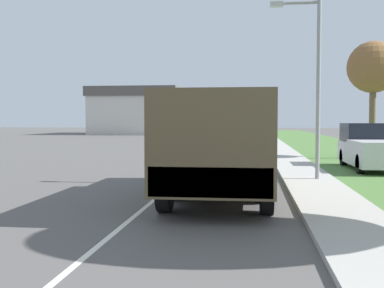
{
  "coord_description": "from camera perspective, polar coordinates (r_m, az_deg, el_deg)",
  "views": [
    {
      "loc": [
        2.52,
        -0.89,
        2.1
      ],
      "look_at": [
        0.69,
        13.98,
        1.35
      ],
      "focal_mm": 45.0,
      "sensor_mm": 36.0,
      "label": 1
    }
  ],
  "objects": [
    {
      "name": "ground_plane",
      "position": [
        41.02,
        3.49,
        -0.09
      ],
      "size": [
        180.0,
        180.0,
        0.0
      ],
      "primitive_type": "plane",
      "color": "#565451"
    },
    {
      "name": "lane_centre_stripe",
      "position": [
        41.02,
        3.49,
        -0.08
      ],
      "size": [
        0.12,
        120.0,
        0.0
      ],
      "color": "silver",
      "rests_on": "ground"
    },
    {
      "name": "sidewalk_right",
      "position": [
        40.99,
        9.78,
        -0.04
      ],
      "size": [
        1.8,
        120.0,
        0.12
      ],
      "color": "#ADAAA3",
      "rests_on": "ground"
    },
    {
      "name": "grass_strip_right",
      "position": [
        41.43,
        15.87,
        -0.15
      ],
      "size": [
        7.0,
        120.0,
        0.02
      ],
      "color": "#4C7538",
      "rests_on": "ground"
    },
    {
      "name": "military_truck",
      "position": [
        13.17,
        3.55,
        0.44
      ],
      "size": [
        2.59,
        7.98,
        2.73
      ],
      "color": "#545B3D",
      "rests_on": "ground"
    },
    {
      "name": "car_nearest_ahead",
      "position": [
        24.11,
        4.9,
        -0.36
      ],
      "size": [
        1.91,
        4.41,
        1.69
      ],
      "color": "silver",
      "rests_on": "ground"
    },
    {
      "name": "car_second_ahead",
      "position": [
        35.62,
        5.69,
        0.65
      ],
      "size": [
        1.86,
        4.1,
        1.66
      ],
      "color": "tan",
      "rests_on": "ground"
    },
    {
      "name": "car_third_ahead",
      "position": [
        49.47,
        2.2,
        1.28
      ],
      "size": [
        1.87,
        4.63,
        1.65
      ],
      "color": "silver",
      "rests_on": "ground"
    },
    {
      "name": "car_fourth_ahead",
      "position": [
        59.81,
        6.71,
        1.42
      ],
      "size": [
        1.73,
        4.08,
        1.36
      ],
      "color": "silver",
      "rests_on": "ground"
    },
    {
      "name": "car_farthest_ahead",
      "position": [
        75.72,
        6.26,
        1.74
      ],
      "size": [
        1.8,
        4.52,
        1.43
      ],
      "color": "navy",
      "rests_on": "ground"
    },
    {
      "name": "pickup_truck",
      "position": [
        21.89,
        20.46,
        -0.43
      ],
      "size": [
        1.99,
        5.18,
        1.94
      ],
      "color": "silver",
      "rests_on": "grass_strip_right"
    },
    {
      "name": "lamp_post",
      "position": [
        16.78,
        13.97,
        8.54
      ],
      "size": [
        1.69,
        0.24,
        6.05
      ],
      "color": "gray",
      "rests_on": "sidewalk_right"
    },
    {
      "name": "tree_mid_right",
      "position": [
        28.1,
        20.69,
        8.4
      ],
      "size": [
        2.8,
        2.8,
        6.35
      ],
      "color": "brown",
      "rests_on": "grass_strip_right"
    },
    {
      "name": "building_distant",
      "position": [
        74.11,
        -6.18,
        3.91
      ],
      "size": [
        13.13,
        13.75,
        6.89
      ],
      "color": "beige",
      "rests_on": "ground"
    }
  ]
}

